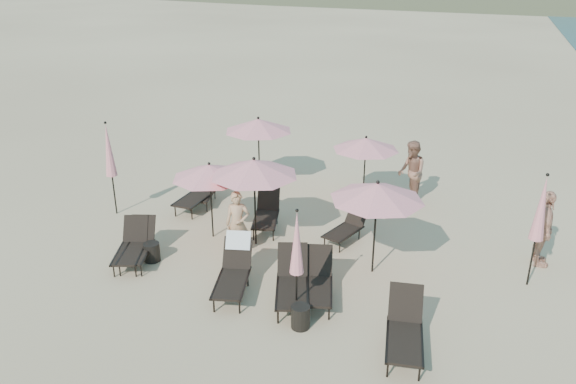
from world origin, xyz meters
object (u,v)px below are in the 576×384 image
(lounger_0, at_px, (131,245))
(side_table_1, at_px, (301,317))
(lounger_7, at_px, (205,189))
(umbrella_open_3, at_px, (258,125))
(lounger_6, at_px, (198,193))
(lounger_3, at_px, (292,281))
(lounger_9, at_px, (347,226))
(umbrella_open_1, at_px, (254,168))
(umbrella_closed_0, at_px, (297,243))
(umbrella_open_0, at_px, (209,171))
(lounger_4, at_px, (318,281))
(umbrella_open_4, at_px, (366,144))
(lounger_5, at_px, (405,329))
(lounger_8, at_px, (267,213))
(side_table_0, at_px, (152,252))
(umbrella_closed_2, at_px, (109,151))
(umbrella_open_2, at_px, (377,192))
(beachgoer_b, at_px, (411,172))
(lounger_2, at_px, (234,268))
(umbrella_closed_1, at_px, (541,209))
(beachgoer_a, at_px, (238,223))
(lounger_1, at_px, (138,245))
(beachgoer_c, at_px, (543,229))

(lounger_0, distance_m, side_table_1, 4.83)
(lounger_7, relative_size, umbrella_open_3, 0.72)
(lounger_0, xyz_separation_m, lounger_6, (0.00, 3.40, 0.04))
(lounger_3, xyz_separation_m, lounger_6, (-4.22, 3.75, -0.01))
(lounger_9, height_order, umbrella_open_1, umbrella_open_1)
(umbrella_open_3, distance_m, umbrella_closed_0, 7.31)
(umbrella_closed_0, bearing_deg, lounger_7, 133.66)
(umbrella_open_0, bearing_deg, lounger_4, -28.93)
(umbrella_open_4, bearing_deg, lounger_4, -88.06)
(lounger_3, relative_size, umbrella_open_3, 0.82)
(lounger_5, distance_m, lounger_6, 8.15)
(lounger_3, xyz_separation_m, umbrella_closed_0, (0.27, -0.52, 1.22))
(umbrella_closed_0, relative_size, side_table_1, 5.02)
(lounger_6, height_order, lounger_8, lounger_6)
(lounger_0, distance_m, side_table_0, 0.51)
(lounger_5, relative_size, umbrella_closed_2, 0.66)
(umbrella_open_1, bearing_deg, umbrella_open_4, 60.10)
(lounger_7, height_order, side_table_0, lounger_7)
(umbrella_closed_2, distance_m, side_table_0, 3.63)
(umbrella_open_2, distance_m, umbrella_closed_0, 2.58)
(lounger_0, xyz_separation_m, umbrella_open_0, (1.26, 1.82, 1.41))
(lounger_3, distance_m, umbrella_open_2, 2.74)
(lounger_9, height_order, beachgoer_b, beachgoer_b)
(lounger_6, height_order, umbrella_open_0, umbrella_open_0)
(lounger_3, height_order, umbrella_open_2, umbrella_open_2)
(lounger_5, distance_m, umbrella_open_3, 8.98)
(lounger_6, height_order, umbrella_closed_2, umbrella_closed_2)
(lounger_8, xyz_separation_m, umbrella_open_3, (-1.34, 2.78, 1.59))
(lounger_2, bearing_deg, umbrella_closed_1, 7.18)
(lounger_9, bearing_deg, lounger_8, -160.83)
(lounger_4, height_order, lounger_8, lounger_4)
(lounger_7, relative_size, beachgoer_a, 1.01)
(lounger_8, bearing_deg, umbrella_open_2, -38.04)
(lounger_8, relative_size, umbrella_open_2, 0.76)
(umbrella_open_2, height_order, umbrella_closed_1, umbrella_closed_1)
(lounger_7, xyz_separation_m, umbrella_open_2, (5.60, -2.40, 1.61))
(lounger_5, bearing_deg, umbrella_open_0, 142.70)
(lounger_6, distance_m, umbrella_closed_2, 2.75)
(umbrella_open_4, xyz_separation_m, side_table_1, (0.16, -6.54, -1.61))
(lounger_0, bearing_deg, umbrella_open_2, -5.65)
(lounger_1, relative_size, umbrella_open_3, 0.74)
(lounger_0, height_order, beachgoer_c, beachgoer_c)
(lounger_0, xyz_separation_m, lounger_8, (2.40, 2.80, 0.01))
(lounger_8, xyz_separation_m, umbrella_closed_0, (2.08, -3.67, 1.25))
(umbrella_closed_2, bearing_deg, beachgoer_a, -13.32)
(umbrella_closed_0, relative_size, beachgoer_c, 1.29)
(lounger_9, bearing_deg, lounger_3, -78.67)
(lounger_9, relative_size, umbrella_open_4, 0.75)
(lounger_1, xyz_separation_m, umbrella_open_4, (4.38, 5.28, 1.42))
(lounger_3, distance_m, lounger_6, 5.64)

